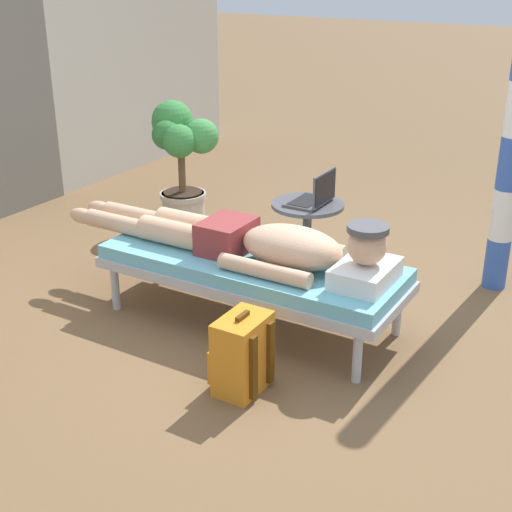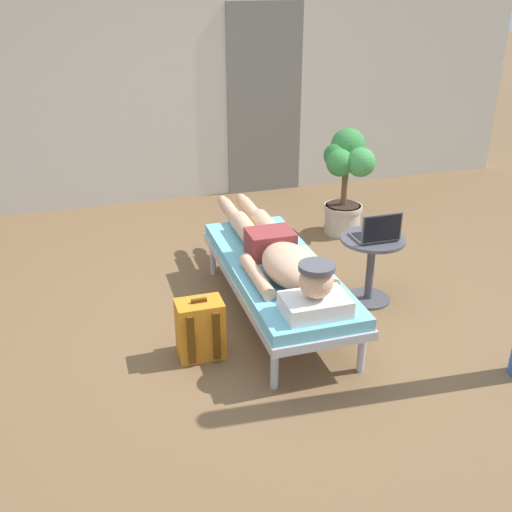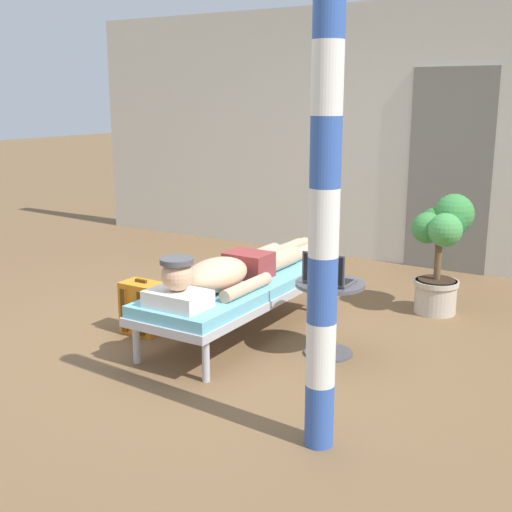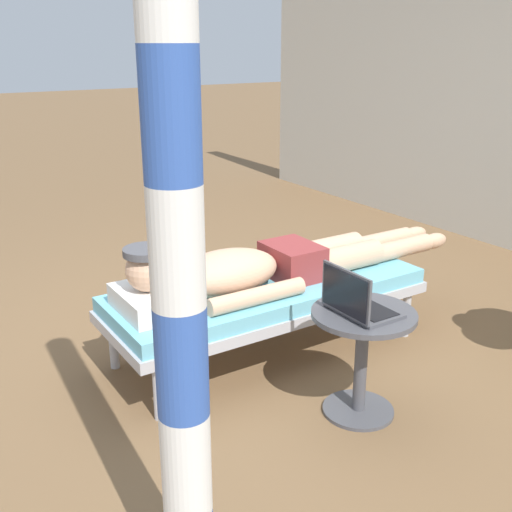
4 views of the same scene
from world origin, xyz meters
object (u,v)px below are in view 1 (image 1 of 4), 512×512
(backpack, at_px, (242,354))
(potted_plant, at_px, (181,153))
(person_reclining, at_px, (256,242))
(laptop, at_px, (315,196))
(side_table, at_px, (307,227))
(lounge_chair, at_px, (251,268))

(backpack, bearing_deg, potted_plant, 43.00)
(person_reclining, height_order, backpack, person_reclining)
(laptop, relative_size, potted_plant, 0.31)
(side_table, xyz_separation_m, backpack, (-1.39, -0.35, -0.16))
(backpack, distance_m, potted_plant, 2.46)
(potted_plant, bearing_deg, side_table, -106.43)
(potted_plant, bearing_deg, lounge_chair, -130.61)
(person_reclining, distance_m, laptop, 0.75)
(person_reclining, height_order, laptop, laptop)
(lounge_chair, relative_size, side_table, 3.45)
(person_reclining, relative_size, potted_plant, 2.19)
(side_table, distance_m, potted_plant, 1.38)
(laptop, relative_size, backpack, 0.73)
(lounge_chair, height_order, potted_plant, potted_plant)
(lounge_chair, relative_size, laptop, 5.82)
(laptop, xyz_separation_m, potted_plant, (0.38, 1.36, 0.01))
(lounge_chair, xyz_separation_m, laptop, (0.75, -0.03, 0.24))
(person_reclining, bearing_deg, side_table, 4.09)
(lounge_chair, relative_size, backpack, 4.26)
(lounge_chair, bearing_deg, laptop, -2.39)
(backpack, xyz_separation_m, potted_plant, (1.78, 1.66, 0.40))
(person_reclining, relative_size, side_table, 4.15)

